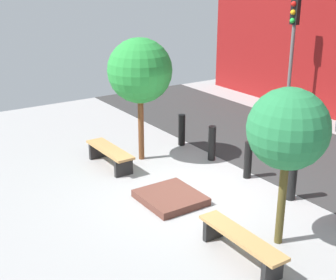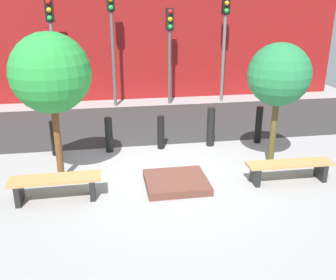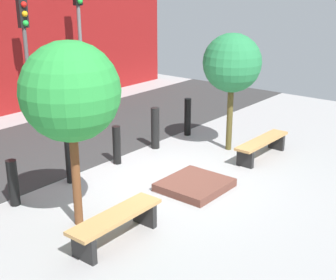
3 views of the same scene
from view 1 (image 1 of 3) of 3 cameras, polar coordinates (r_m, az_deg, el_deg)
The scene contains 12 objects.
ground_plane at distance 10.44m, azimuth 3.16°, elevation -6.55°, with size 18.00×18.00×0.00m, color #949494.
road_strip at distance 12.98m, azimuth 17.14°, elevation -2.03°, with size 18.00×4.14×0.01m, color #313131.
bench_left at distance 11.82m, azimuth -7.11°, elevation -1.65°, with size 1.76×0.49×0.48m.
bench_right at distance 8.19m, azimuth 8.88°, elevation -12.11°, with size 1.87×0.43×0.45m.
planter_bed at distance 10.08m, azimuth 0.31°, elevation -7.02°, with size 1.30×1.20×0.16m, color brown.
tree_behind_left_bench at distance 11.68m, azimuth -3.45°, elevation 8.38°, with size 1.62×1.62×3.15m.
tree_behind_right_bench at distance 8.03m, azimuth 14.44°, elevation 1.21°, with size 1.40×1.40×2.87m.
bollard_far_left at distance 13.17m, azimuth 1.69°, elevation 1.24°, with size 0.20×0.20×0.90m, color black.
bollard_left at distance 12.15m, azimuth 5.38°, elevation -0.39°, with size 0.20×0.20×0.92m, color black.
bollard_center at distance 11.21m, azimuth 9.72°, elevation -2.43°, with size 0.19×0.19×0.90m, color black.
bollard_right at distance 10.32m, azimuth 14.88°, elevation -4.36°, with size 0.21×0.21×1.05m, color black.
traffic_light_west at distance 16.06m, azimuth 14.97°, elevation 11.96°, with size 0.28×0.27×3.83m.
Camera 1 is at (7.47, -5.66, 4.61)m, focal length 50.00 mm.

